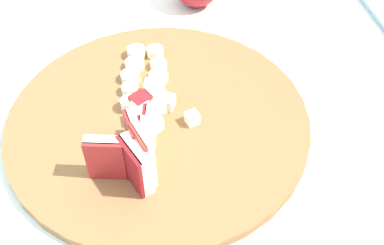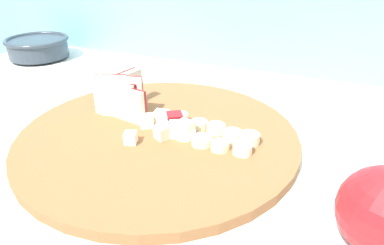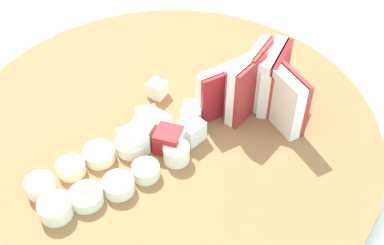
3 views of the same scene
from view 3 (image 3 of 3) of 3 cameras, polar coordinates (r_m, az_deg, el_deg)
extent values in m
cylinder|color=brown|center=(0.48, -2.90, -1.30)|extent=(0.39, 0.39, 0.01)
cube|color=maroon|center=(0.47, 3.35, 3.02)|extent=(0.04, 0.01, 0.05)
cube|color=beige|center=(0.47, 2.97, 3.44)|extent=(0.04, 0.02, 0.05)
cube|color=maroon|center=(0.48, 6.42, 3.90)|extent=(0.05, 0.01, 0.05)
cube|color=#EFE5CC|center=(0.48, 5.86, 4.44)|extent=(0.05, 0.02, 0.05)
cube|color=#A32323|center=(0.47, 6.35, 3.44)|extent=(0.04, 0.01, 0.06)
cube|color=white|center=(0.47, 5.77, 3.73)|extent=(0.04, 0.02, 0.06)
cube|color=#B22D23|center=(0.48, 7.53, 5.12)|extent=(0.04, 0.02, 0.06)
cube|color=white|center=(0.48, 6.99, 5.32)|extent=(0.04, 0.02, 0.06)
cube|color=maroon|center=(0.49, 9.57, 4.85)|extent=(0.05, 0.03, 0.06)
cube|color=white|center=(0.49, 8.70, 5.11)|extent=(0.05, 0.03, 0.06)
cube|color=#B22D23|center=(0.49, 8.99, 4.38)|extent=(0.04, 0.04, 0.05)
cube|color=beige|center=(0.49, 8.24, 4.49)|extent=(0.05, 0.04, 0.05)
cube|color=#A32323|center=(0.47, 10.94, 2.54)|extent=(0.01, 0.04, 0.06)
cube|color=#EFE5CC|center=(0.46, 10.21, 2.25)|extent=(0.02, 0.04, 0.06)
cube|color=maroon|center=(0.45, -2.62, -1.96)|extent=(0.03, 0.03, 0.02)
cube|color=#EFE5CC|center=(0.47, 0.02, 1.01)|extent=(0.03, 0.03, 0.02)
cube|color=white|center=(0.50, -3.88, 3.71)|extent=(0.02, 0.02, 0.02)
cube|color=beige|center=(0.47, -5.00, 0.38)|extent=(0.02, 0.02, 0.02)
cube|color=#EFE5CC|center=(0.45, -6.50, -2.05)|extent=(0.03, 0.03, 0.02)
cube|color=white|center=(0.47, -3.59, -0.14)|extent=(0.02, 0.02, 0.02)
cube|color=#EFE5CC|center=(0.46, -0.10, -0.89)|extent=(0.02, 0.02, 0.02)
cube|color=white|center=(0.45, -2.23, -1.86)|extent=(0.03, 0.03, 0.02)
cube|color=beige|center=(0.45, -5.63, -1.36)|extent=(0.03, 0.03, 0.02)
cylinder|color=beige|center=(0.46, -3.74, -0.96)|extent=(0.02, 0.02, 0.01)
cylinder|color=white|center=(0.45, -6.73, -2.49)|extent=(0.03, 0.03, 0.01)
cylinder|color=#F4EAC6|center=(0.45, -10.20, -3.51)|extent=(0.03, 0.03, 0.01)
cylinder|color=beige|center=(0.45, -13.21, -4.91)|extent=(0.02, 0.02, 0.01)
cylinder|color=white|center=(0.44, -16.37, -6.77)|extent=(0.02, 0.02, 0.01)
cylinder|color=#F4EAC6|center=(0.44, -1.74, -3.42)|extent=(0.02, 0.02, 0.02)
cylinder|color=beige|center=(0.43, -5.13, -5.35)|extent=(0.02, 0.02, 0.01)
cylinder|color=#F4EAC6|center=(0.43, -8.11, -6.90)|extent=(0.03, 0.03, 0.01)
cylinder|color=beige|center=(0.42, -11.60, -8.05)|extent=(0.03, 0.03, 0.01)
cylinder|color=beige|center=(0.42, -14.87, -9.17)|extent=(0.03, 0.03, 0.01)
camera|label=1|loc=(0.65, 40.50, 44.93)|focal=41.76mm
camera|label=2|loc=(0.65, -45.60, 24.59)|focal=32.40mm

